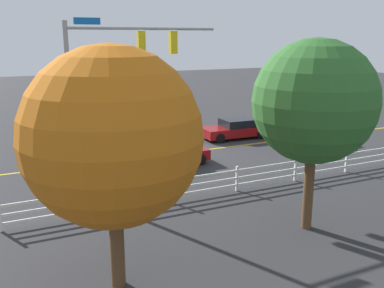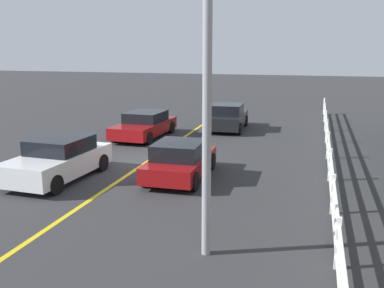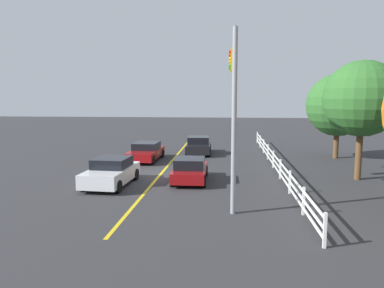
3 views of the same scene
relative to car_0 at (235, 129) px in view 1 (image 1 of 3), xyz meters
The scene contains 10 objects.
ground_plane 5.50m from the car_0, 20.94° to the left, with size 120.00×120.00×0.00m, color #2D2D30.
lane_center_stripe 2.33m from the car_0, 60.55° to the left, with size 28.00×0.16×0.01m, color gold.
signal_assembly 12.65m from the car_0, 31.84° to the left, with size 6.89×0.38×7.50m.
car_0 is the anchor object (origin of this frame).
car_1 7.71m from the car_0, ahead, with size 4.35×2.22×1.46m.
car_2 4.94m from the car_0, 132.20° to the left, with size 4.13×2.10×1.46m.
car_3 7.54m from the car_0, 31.31° to the left, with size 3.96×1.93×1.34m.
white_rail_fence 9.27m from the car_0, 76.89° to the left, with size 26.10×0.10×1.15m.
tree_0 19.05m from the car_0, 49.01° to the left, with size 4.72×4.72×6.59m.
tree_2 14.88m from the car_0, 69.24° to the left, with size 4.25×4.25×6.73m.
Camera 1 is at (9.96, 22.76, 6.71)m, focal length 40.40 mm.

